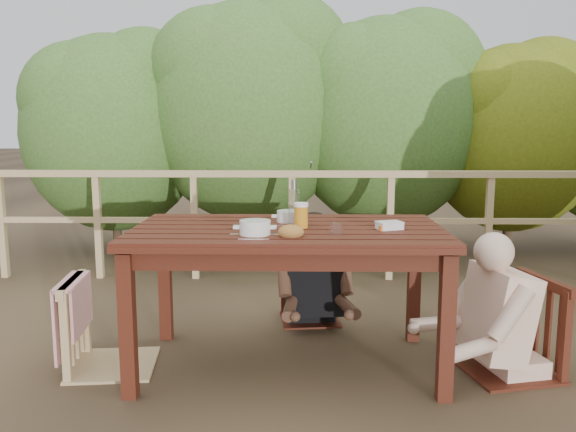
{
  "coord_description": "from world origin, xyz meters",
  "views": [
    {
      "loc": [
        0.07,
        -3.37,
        1.44
      ],
      "look_at": [
        0.0,
        0.05,
        0.9
      ],
      "focal_mm": 36.91,
      "sensor_mm": 36.0,
      "label": 1
    }
  ],
  "objects_px": {
    "chair_far": "(310,265)",
    "bottle": "(294,203)",
    "soup_near": "(255,229)",
    "soup_far": "(289,218)",
    "beer_glass": "(301,217)",
    "chair_left": "(110,284)",
    "table": "(288,299)",
    "diner_right": "(517,257)",
    "tumbler": "(336,230)",
    "bread_roll": "(291,232)",
    "chair_right": "(510,285)",
    "butter_tub": "(389,227)",
    "woman": "(311,236)"
  },
  "relations": [
    {
      "from": "chair_far",
      "to": "diner_right",
      "type": "xyz_separation_m",
      "value": [
        1.16,
        -0.88,
        0.26
      ]
    },
    {
      "from": "table",
      "to": "beer_glass",
      "type": "xyz_separation_m",
      "value": [
        0.08,
        -0.01,
        0.49
      ]
    },
    {
      "from": "table",
      "to": "butter_tub",
      "type": "relative_size",
      "value": 12.68
    },
    {
      "from": "chair_far",
      "to": "beer_glass",
      "type": "distance_m",
      "value": 0.97
    },
    {
      "from": "woman",
      "to": "bottle",
      "type": "relative_size",
      "value": 4.47
    },
    {
      "from": "chair_left",
      "to": "beer_glass",
      "type": "bearing_deg",
      "value": -95.22
    },
    {
      "from": "chair_far",
      "to": "soup_near",
      "type": "xyz_separation_m",
      "value": [
        -0.32,
        -1.06,
        0.45
      ]
    },
    {
      "from": "soup_far",
      "to": "butter_tub",
      "type": "bearing_deg",
      "value": -23.28
    },
    {
      "from": "table",
      "to": "diner_right",
      "type": "relative_size",
      "value": 1.31
    },
    {
      "from": "soup_far",
      "to": "bread_roll",
      "type": "relative_size",
      "value": 1.82
    },
    {
      "from": "diner_right",
      "to": "butter_tub",
      "type": "relative_size",
      "value": 9.71
    },
    {
      "from": "diner_right",
      "to": "tumbler",
      "type": "bearing_deg",
      "value": 84.88
    },
    {
      "from": "chair_left",
      "to": "bread_roll",
      "type": "height_order",
      "value": "chair_left"
    },
    {
      "from": "chair_right",
      "to": "woman",
      "type": "distance_m",
      "value": 1.45
    },
    {
      "from": "bread_roll",
      "to": "soup_far",
      "type": "bearing_deg",
      "value": 92.26
    },
    {
      "from": "soup_near",
      "to": "bread_roll",
      "type": "distance_m",
      "value": 0.2
    },
    {
      "from": "chair_left",
      "to": "beer_glass",
      "type": "xyz_separation_m",
      "value": [
        1.12,
        0.02,
        0.4
      ]
    },
    {
      "from": "chair_far",
      "to": "woman",
      "type": "height_order",
      "value": "woman"
    },
    {
      "from": "soup_far",
      "to": "butter_tub",
      "type": "distance_m",
      "value": 0.63
    },
    {
      "from": "chair_far",
      "to": "diner_right",
      "type": "bearing_deg",
      "value": -44.0
    },
    {
      "from": "butter_tub",
      "to": "beer_glass",
      "type": "bearing_deg",
      "value": 155.54
    },
    {
      "from": "chair_left",
      "to": "tumbler",
      "type": "relative_size",
      "value": 13.14
    },
    {
      "from": "beer_glass",
      "to": "chair_left",
      "type": "bearing_deg",
      "value": -179.0
    },
    {
      "from": "chair_right",
      "to": "soup_near",
      "type": "distance_m",
      "value": 1.5
    },
    {
      "from": "chair_left",
      "to": "bread_roll",
      "type": "relative_size",
      "value": 7.33
    },
    {
      "from": "table",
      "to": "butter_tub",
      "type": "distance_m",
      "value": 0.73
    },
    {
      "from": "chair_left",
      "to": "chair_far",
      "type": "distance_m",
      "value": 1.47
    },
    {
      "from": "chair_left",
      "to": "soup_far",
      "type": "relative_size",
      "value": 4.02
    },
    {
      "from": "chair_far",
      "to": "bottle",
      "type": "xyz_separation_m",
      "value": [
        -0.11,
        -0.71,
        0.55
      ]
    },
    {
      "from": "chair_right",
      "to": "diner_right",
      "type": "xyz_separation_m",
      "value": [
        0.03,
        0.0,
        0.16
      ]
    },
    {
      "from": "chair_right",
      "to": "tumbler",
      "type": "bearing_deg",
      "value": -94.89
    },
    {
      "from": "chair_right",
      "to": "soup_far",
      "type": "height_order",
      "value": "chair_right"
    },
    {
      "from": "chair_left",
      "to": "woman",
      "type": "xyz_separation_m",
      "value": [
        1.19,
        0.88,
        0.12
      ]
    },
    {
      "from": "table",
      "to": "chair_right",
      "type": "bearing_deg",
      "value": -2.49
    },
    {
      "from": "chair_far",
      "to": "woman",
      "type": "distance_m",
      "value": 0.21
    },
    {
      "from": "diner_right",
      "to": "bottle",
      "type": "distance_m",
      "value": 1.32
    },
    {
      "from": "bottle",
      "to": "woman",
      "type": "bearing_deg",
      "value": 81.07
    },
    {
      "from": "tumbler",
      "to": "butter_tub",
      "type": "distance_m",
      "value": 0.34
    },
    {
      "from": "soup_near",
      "to": "tumbler",
      "type": "bearing_deg",
      "value": 4.15
    },
    {
      "from": "soup_near",
      "to": "bottle",
      "type": "xyz_separation_m",
      "value": [
        0.21,
        0.35,
        0.09
      ]
    },
    {
      "from": "diner_right",
      "to": "chair_far",
      "type": "bearing_deg",
      "value": 39.75
    },
    {
      "from": "table",
      "to": "diner_right",
      "type": "bearing_deg",
      "value": -2.43
    },
    {
      "from": "chair_left",
      "to": "beer_glass",
      "type": "height_order",
      "value": "chair_left"
    },
    {
      "from": "soup_near",
      "to": "soup_far",
      "type": "xyz_separation_m",
      "value": [
        0.18,
        0.42,
        -0.0
      ]
    },
    {
      "from": "soup_near",
      "to": "bread_roll",
      "type": "bearing_deg",
      "value": -16.03
    },
    {
      "from": "soup_near",
      "to": "butter_tub",
      "type": "height_order",
      "value": "soup_near"
    },
    {
      "from": "chair_far",
      "to": "bread_roll",
      "type": "height_order",
      "value": "bread_roll"
    },
    {
      "from": "woman",
      "to": "bread_roll",
      "type": "bearing_deg",
      "value": 76.9
    },
    {
      "from": "bottle",
      "to": "table",
      "type": "bearing_deg",
      "value": -106.2
    },
    {
      "from": "chair_far",
      "to": "soup_far",
      "type": "distance_m",
      "value": 0.79
    }
  ]
}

